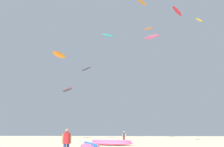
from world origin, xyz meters
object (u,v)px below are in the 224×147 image
Objects in this scene: kite_grounded_near at (90,146)px; kite_aloft_4 at (199,20)px; person_midground at (124,136)px; kite_grounded_mid at (111,143)px; kite_aloft_5 at (59,55)px; kite_aloft_0 at (67,90)px; kite_aloft_2 at (148,29)px; kite_aloft_3 at (108,35)px; person_foreground at (67,141)px; kite_aloft_7 at (152,37)px; kite_aloft_9 at (86,69)px; kite_aloft_6 at (177,11)px; kite_aloft_8 at (142,2)px.

kite_aloft_4 reaches higher than kite_grounded_near.
person_midground is at bearing 78.38° from kite_grounded_near.
kite_aloft_5 is (-8.20, 4.91, 12.41)m from kite_grounded_mid.
kite_aloft_0 is (-12.05, 12.91, 9.03)m from person_midground.
kite_aloft_2 is at bearing 17.23° from kite_aloft_0.
kite_aloft_3 is (-9.57, -3.80, -3.11)m from kite_aloft_2.
kite_grounded_mid is 36.94m from kite_aloft_2.
kite_grounded_near is 36.19m from kite_aloft_3.
person_foreground is at bearing -94.14° from kite_grounded_near.
kite_aloft_3 is at bearing 70.62° from kite_aloft_5.
kite_aloft_7 is at bearing -87.48° from kite_aloft_2.
person_midground is 31.69m from kite_aloft_2.
kite_aloft_3 reaches higher than kite_aloft_9.
kite_grounded_near is 1.05× the size of kite_grounded_mid.
kite_aloft_5 is at bearing 149.10° from kite_grounded_mid.
person_foreground is 46.74m from kite_aloft_2.
kite_aloft_2 reaches higher than kite_aloft_7.
kite_aloft_6 is (-5.70, -7.89, -2.35)m from kite_aloft_4.
kite_grounded_mid is 1.82× the size of kite_aloft_3.
kite_aloft_0 is (-9.25, 26.53, 9.64)m from kite_grounded_near.
kite_aloft_3 is (-2.27, 21.75, 22.55)m from kite_grounded_mid.
kite_aloft_9 is (-14.17, -1.51, -7.50)m from kite_aloft_7.
kite_aloft_7 reaches higher than kite_grounded_near.
kite_grounded_near is (0.46, 6.35, -0.74)m from person_foreground.
person_midground is 0.46× the size of kite_aloft_6.
kite_aloft_6 is (11.40, 16.97, 17.77)m from person_foreground.
kite_aloft_7 is at bearing 96.77° from kite_aloft_6.
kite_aloft_6 is (8.15, -2.99, 17.91)m from person_midground.
person_midground is at bearing -76.17° from kite_aloft_3.
kite_aloft_3 is 9.88m from kite_aloft_7.
kite_aloft_5 is (-23.39, -7.04, -8.46)m from kite_aloft_4.
kite_aloft_4 is (15.19, 11.95, 20.88)m from kite_grounded_mid.
kite_aloft_6 is (17.69, -0.84, 6.11)m from kite_aloft_5.
kite_aloft_4 reaches higher than kite_aloft_9.
kite_aloft_2 reaches higher than kite_aloft_3.
kite_grounded_mid is 1.65× the size of kite_aloft_8.
kite_aloft_4 is at bearing -29.30° from kite_aloft_3.
kite_aloft_2 is 19.24m from kite_aloft_9.
person_foreground is 1.15× the size of person_midground.
kite_aloft_2 is at bearing 74.76° from kite_grounded_near.
kite_aloft_0 is 1.28× the size of kite_aloft_9.
kite_aloft_0 is 1.22× the size of kite_aloft_7.
kite_aloft_0 is 15.51m from kite_aloft_3.
kite_grounded_near is 2.23× the size of kite_aloft_2.
kite_aloft_9 is at bearing -123.59° from person_midground.
person_midground is 0.76× the size of kite_aloft_4.
kite_aloft_4 is at bearing 38.19° from kite_grounded_mid.
kite_aloft_3 is 0.90× the size of kite_aloft_8.
kite_aloft_2 is 0.72× the size of kite_aloft_9.
kite_aloft_8 is at bearing -43.62° from kite_aloft_3.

